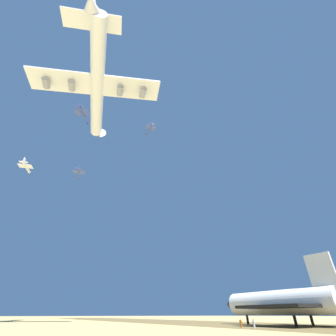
{
  "coord_description": "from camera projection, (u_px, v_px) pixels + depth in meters",
  "views": [
    {
      "loc": [
        -45.19,
        65.75,
        2.48
      ],
      "look_at": [
        15.87,
        24.5,
        49.56
      ],
      "focal_mm": 24.61,
      "sensor_mm": 36.0,
      "label": 1
    }
  ],
  "objects": [
    {
      "name": "ground_plane",
      "position": [
        278.0,
        326.0,
        61.23
      ],
      "size": [
        1200.0,
        1200.0,
        0.0
      ],
      "primitive_type": "plane",
      "color": "tan"
    },
    {
      "name": "runway_strip",
      "position": [
        284.0,
        326.0,
        61.01
      ],
      "size": [
        441.1,
        56.84,
        0.02
      ],
      "primitive_type": "cube",
      "rotation": [
        0.0,
        0.0,
        -0.03
      ],
      "color": "brown",
      "rests_on": "ground"
    },
    {
      "name": "space_shuttle",
      "position": [
        277.0,
        303.0,
        64.26
      ],
      "size": [
        38.55,
        24.52,
        15.8
      ],
      "rotation": [
        0.0,
        0.0,
        -0.03
      ],
      "color": "white",
      "rests_on": "ground"
    },
    {
      "name": "carrier_jet",
      "position": [
        97.0,
        85.0,
        111.26
      ],
      "size": [
        74.06,
        59.8,
        19.8
      ],
      "rotation": [
        -0.08,
        0.0,
        -0.4
      ],
      "color": "white"
    },
    {
      "name": "chase_jet_lead",
      "position": [
        26.0,
        167.0,
        145.38
      ],
      "size": [
        15.01,
        9.21,
        4.0
      ],
      "rotation": [
        0.0,
        0.0,
        -0.41
      ],
      "color": "silver"
    },
    {
      "name": "chase_jet_left_wing",
      "position": [
        150.0,
        129.0,
        184.56
      ],
      "size": [
        15.29,
        8.54,
        4.0
      ],
      "rotation": [
        0.0,
        0.0,
        -0.14
      ],
      "color": "#38478C"
    },
    {
      "name": "chase_jet_right_wing",
      "position": [
        79.0,
        173.0,
        165.36
      ],
      "size": [
        15.21,
        8.99,
        4.0
      ],
      "rotation": [
        0.0,
        0.0,
        -0.33
      ],
      "color": "#38478C"
    },
    {
      "name": "chase_jet_trailing",
      "position": [
        83.0,
        114.0,
        133.54
      ],
      "size": [
        13.79,
        11.67,
        4.0
      ],
      "rotation": [
        0.0,
        0.0,
        -0.66
      ],
      "color": "#38478C"
    },
    {
      "name": "ground_crew_near_nose",
      "position": [
        254.0,
        323.0,
        49.69
      ],
      "size": [
        0.65,
        0.29,
        1.73
      ],
      "rotation": [
        0.0,
        0.0,
        1.45
      ],
      "color": "silver",
      "rests_on": "ground"
    },
    {
      "name": "ground_crew_mid_fuselage",
      "position": [
        254.0,
        323.0,
        51.49
      ],
      "size": [
        0.37,
        0.61,
        1.73
      ],
      "rotation": [
        0.0,
        0.0,
        0.37
      ],
      "color": "silver",
      "rests_on": "ground"
    },
    {
      "name": "ground_crew_near_wingtip",
      "position": [
        241.0,
        323.0,
        52.33
      ],
      "size": [
        0.65,
        0.28,
        1.73
      ],
      "rotation": [
        0.0,
        0.0,
        1.66
      ],
      "color": "orange",
      "rests_on": "ground"
    }
  ]
}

